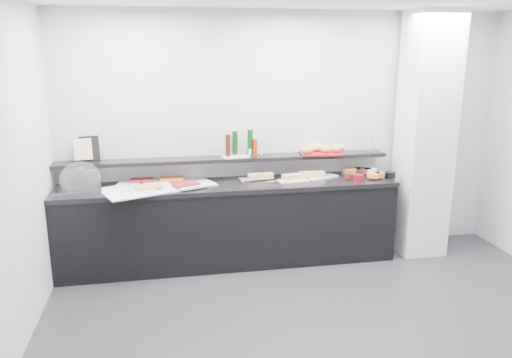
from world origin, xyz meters
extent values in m
plane|color=#2D2D30|center=(0.00, 0.00, 0.00)|extent=(5.00, 5.00, 0.00)
cube|color=silver|center=(0.00, 2.00, 1.35)|extent=(5.00, 0.02, 2.70)
cube|color=white|center=(1.50, 1.65, 1.35)|extent=(0.50, 0.50, 2.70)
cube|color=black|center=(-0.70, 1.70, 0.42)|extent=(3.60, 0.60, 0.85)
cube|color=black|center=(-0.70, 1.70, 0.88)|extent=(3.62, 0.62, 0.05)
cube|color=black|center=(-0.70, 1.88, 1.13)|extent=(3.60, 0.25, 0.04)
cube|color=#B0B2B7|center=(-2.24, 1.66, 0.92)|extent=(0.50, 0.37, 0.04)
ellipsoid|color=silver|center=(-2.20, 1.70, 1.03)|extent=(0.47, 0.39, 0.34)
cube|color=silver|center=(-1.44, 1.67, 0.91)|extent=(1.24, 0.92, 0.01)
cube|color=white|center=(-1.72, 1.79, 0.92)|extent=(0.29, 0.22, 0.01)
cube|color=maroon|center=(-1.60, 1.85, 0.94)|extent=(0.24, 0.15, 0.02)
cube|color=silver|center=(-1.50, 1.83, 0.92)|extent=(0.34, 0.28, 0.01)
cube|color=#C66528|center=(-1.29, 1.85, 0.94)|extent=(0.25, 0.17, 0.02)
cube|color=white|center=(-1.61, 1.55, 0.92)|extent=(0.38, 0.32, 0.01)
cube|color=tan|center=(-1.53, 1.56, 0.94)|extent=(0.29, 0.22, 0.02)
cube|color=silver|center=(-1.10, 1.59, 0.92)|extent=(0.36, 0.30, 0.01)
cube|color=maroon|center=(-1.16, 1.61, 0.94)|extent=(0.29, 0.24, 0.02)
cube|color=silver|center=(-0.39, 1.84, 0.91)|extent=(0.37, 0.20, 0.01)
cube|color=#E9B97A|center=(-0.34, 1.79, 0.94)|extent=(0.28, 0.11, 0.06)
cylinder|color=#B8BAC0|center=(-0.47, 1.71, 0.92)|extent=(0.15, 0.07, 0.01)
cube|color=white|center=(0.00, 1.66, 0.91)|extent=(0.34, 0.16, 0.01)
cube|color=tan|center=(0.01, 1.68, 0.94)|extent=(0.27, 0.14, 0.06)
cylinder|color=#B3B6BA|center=(-0.23, 1.63, 0.92)|extent=(0.16, 0.03, 0.01)
cube|color=white|center=(0.35, 1.76, 0.91)|extent=(0.40, 0.29, 0.01)
cube|color=tan|center=(0.23, 1.75, 0.94)|extent=(0.29, 0.12, 0.06)
cylinder|color=silver|center=(0.21, 1.73, 0.92)|extent=(0.15, 0.07, 0.01)
cylinder|color=white|center=(0.67, 1.79, 0.94)|extent=(0.16, 0.16, 0.07)
cylinder|color=orange|center=(0.71, 1.82, 0.95)|extent=(0.17, 0.17, 0.05)
cylinder|color=black|center=(0.82, 1.83, 0.94)|extent=(0.17, 0.17, 0.07)
cylinder|color=#62140E|center=(0.89, 1.80, 0.95)|extent=(0.14, 0.14, 0.05)
cylinder|color=white|center=(0.84, 1.80, 0.94)|extent=(0.22, 0.22, 0.07)
cylinder|color=white|center=(0.94, 1.78, 0.95)|extent=(0.15, 0.15, 0.05)
cylinder|color=maroon|center=(0.69, 1.55, 0.94)|extent=(0.16, 0.16, 0.07)
cylinder|color=#63180E|center=(0.62, 1.61, 0.95)|extent=(0.14, 0.14, 0.05)
cylinder|color=silver|center=(0.94, 1.63, 0.94)|extent=(0.21, 0.21, 0.07)
cylinder|color=orange|center=(0.89, 1.59, 0.95)|extent=(0.15, 0.15, 0.05)
cylinder|color=black|center=(1.09, 1.60, 0.94)|extent=(0.13, 0.13, 0.07)
cylinder|color=#E3561F|center=(0.96, 1.58, 0.95)|extent=(0.14, 0.14, 0.05)
cube|color=black|center=(-2.13, 1.96, 1.28)|extent=(0.21, 0.11, 0.26)
cube|color=beige|center=(-2.19, 1.93, 1.28)|extent=(0.19, 0.09, 0.22)
cube|color=white|center=(-0.60, 1.86, 1.16)|extent=(0.30, 0.22, 0.01)
cylinder|color=black|center=(-0.59, 1.94, 1.29)|extent=(0.07, 0.07, 0.26)
cylinder|color=#3D160B|center=(-0.68, 1.85, 1.28)|extent=(0.06, 0.06, 0.24)
cylinder|color=#10360E|center=(-0.43, 1.88, 1.30)|extent=(0.07, 0.07, 0.28)
cylinder|color=red|center=(-0.38, 1.86, 1.25)|extent=(0.05, 0.05, 0.18)
cylinder|color=white|center=(-0.44, 1.86, 1.20)|extent=(0.03, 0.03, 0.07)
cylinder|color=white|center=(-0.31, 1.86, 1.20)|extent=(0.03, 0.03, 0.07)
cube|color=#9D1013|center=(0.36, 1.86, 1.16)|extent=(0.47, 0.35, 0.02)
ellipsoid|color=#AC8E41|center=(0.32, 1.98, 1.21)|extent=(0.15, 0.10, 0.08)
ellipsoid|color=#D1814F|center=(0.37, 1.97, 1.21)|extent=(0.16, 0.11, 0.08)
ellipsoid|color=#BB8D47|center=(0.19, 1.79, 1.21)|extent=(0.15, 0.12, 0.08)
ellipsoid|color=#C3844A|center=(0.41, 1.82, 1.21)|extent=(0.16, 0.14, 0.08)
ellipsoid|color=#B48944|center=(0.52, 1.81, 1.21)|extent=(0.13, 0.10, 0.08)
ellipsoid|color=tan|center=(0.32, 1.91, 1.21)|extent=(0.15, 0.11, 0.08)
ellipsoid|color=tan|center=(0.60, 1.87, 1.21)|extent=(0.13, 0.10, 0.08)
cylinder|color=white|center=(0.93, 1.87, 1.30)|extent=(0.11, 0.11, 0.30)
camera|label=1|loc=(-1.36, -3.40, 2.27)|focal=35.00mm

